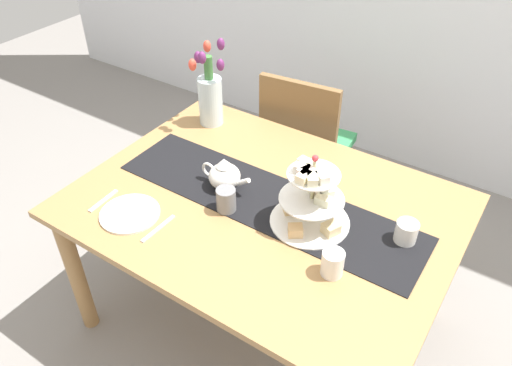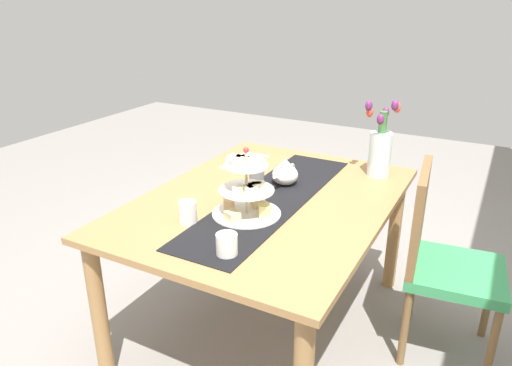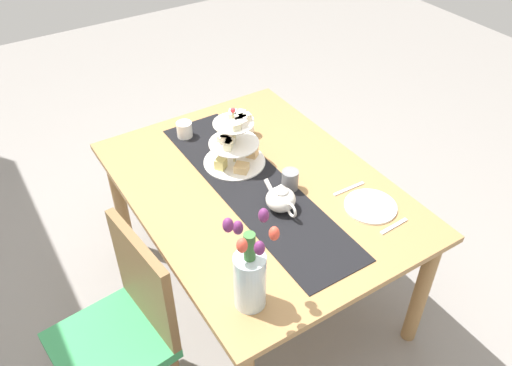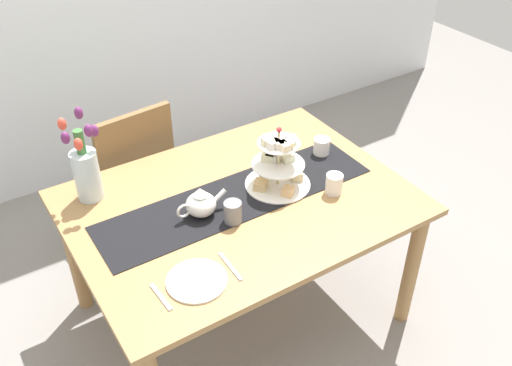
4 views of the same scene
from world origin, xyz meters
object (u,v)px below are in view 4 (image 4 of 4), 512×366
(dining_table, at_px, (240,216))
(tiered_cake_stand, at_px, (278,165))
(fork_left, at_px, (161,297))
(mug_white_text, at_px, (334,184))
(knife_left, at_px, (230,266))
(tulip_vase, at_px, (86,169))
(mug_grey, at_px, (233,212))
(teapot, at_px, (201,204))
(chair_left, at_px, (130,172))
(cream_jug, at_px, (322,146))
(dinner_plate_left, at_px, (197,281))

(dining_table, xyz_separation_m, tiered_cake_stand, (0.20, 0.00, 0.20))
(fork_left, distance_m, mug_white_text, 0.94)
(knife_left, bearing_deg, tulip_vase, 112.68)
(tiered_cake_stand, bearing_deg, mug_grey, -159.58)
(mug_grey, height_order, mug_white_text, mug_grey)
(fork_left, xyz_separation_m, mug_grey, (0.44, 0.23, 0.05))
(teapot, bearing_deg, tiered_cake_stand, 0.01)
(tulip_vase, bearing_deg, fork_left, -89.32)
(fork_left, height_order, mug_grey, mug_grey)
(chair_left, bearing_deg, cream_jug, -41.12)
(tiered_cake_stand, bearing_deg, teapot, -179.99)
(chair_left, xyz_separation_m, mug_grey, (0.13, -0.88, 0.27))
(teapot, relative_size, knife_left, 1.40)
(dining_table, relative_size, tulip_vase, 3.54)
(teapot, xyz_separation_m, fork_left, (-0.35, -0.34, -0.06))
(dining_table, height_order, tulip_vase, tulip_vase)
(tiered_cake_stand, xyz_separation_m, tulip_vase, (-0.75, 0.37, 0.04))
(chair_left, bearing_deg, tiered_cake_stand, -60.65)
(dining_table, relative_size, teapot, 6.17)
(cream_jug, height_order, dinner_plate_left, cream_jug)
(tiered_cake_stand, xyz_separation_m, cream_jug, (0.33, 0.10, -0.07))
(tulip_vase, distance_m, dinner_plate_left, 0.75)
(mug_grey, bearing_deg, tiered_cake_stand, 20.42)
(fork_left, height_order, mug_white_text, mug_white_text)
(tulip_vase, bearing_deg, knife_left, -67.32)
(tiered_cake_stand, height_order, knife_left, tiered_cake_stand)
(chair_left, height_order, mug_grey, chair_left)
(dinner_plate_left, height_order, fork_left, dinner_plate_left)
(tulip_vase, relative_size, knife_left, 2.44)
(dining_table, bearing_deg, mug_white_text, -24.96)
(tiered_cake_stand, height_order, cream_jug, tiered_cake_stand)
(tiered_cake_stand, distance_m, dinner_plate_left, 0.69)
(mug_grey, bearing_deg, dining_table, 48.85)
(dinner_plate_left, relative_size, mug_grey, 2.42)
(cream_jug, xyz_separation_m, mug_grey, (-0.64, -0.22, 0.01))
(dining_table, height_order, dinner_plate_left, dinner_plate_left)
(dining_table, bearing_deg, fork_left, -147.61)
(mug_grey, xyz_separation_m, mug_white_text, (0.48, -0.07, -0.00))
(teapot, relative_size, cream_jug, 2.80)
(cream_jug, distance_m, mug_white_text, 0.32)
(dinner_plate_left, relative_size, knife_left, 1.35)
(chair_left, distance_m, cream_jug, 1.05)
(dinner_plate_left, bearing_deg, knife_left, 0.00)
(chair_left, distance_m, mug_white_text, 1.16)
(tiered_cake_stand, bearing_deg, dining_table, -179.99)
(teapot, height_order, knife_left, teapot)
(dining_table, distance_m, knife_left, 0.43)
(dinner_plate_left, xyz_separation_m, fork_left, (-0.15, 0.00, -0.00))
(cream_jug, relative_size, dinner_plate_left, 0.37)
(knife_left, bearing_deg, mug_grey, 57.07)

